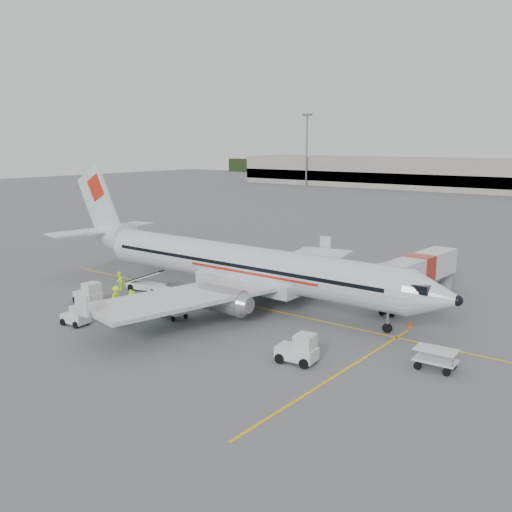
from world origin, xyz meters
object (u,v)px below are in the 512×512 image
object	(u,v)px
tug_fore	(297,348)
belt_loader	(146,277)
tug_aft	(88,293)
jet_bridge	(418,279)
tug_mid	(75,315)
aircraft	(242,238)

from	to	relation	value
tug_fore	belt_loader	bearing A→B (deg)	155.95
tug_aft	belt_loader	bearing A→B (deg)	85.37
jet_bridge	tug_mid	bearing A→B (deg)	-126.62
belt_loader	tug_mid	bearing A→B (deg)	-84.10
aircraft	jet_bridge	size ratio (longest dim) A/B	2.62
jet_bridge	belt_loader	size ratio (longest dim) A/B	3.20
aircraft	jet_bridge	world-z (taller)	aircraft
jet_bridge	aircraft	bearing A→B (deg)	-139.97
tug_fore	tug_aft	xyz separation A→B (m)	(-21.31, 0.15, -0.01)
aircraft	jet_bridge	bearing A→B (deg)	38.10
aircraft	tug_mid	size ratio (longest dim) A/B	19.62
aircraft	tug_fore	world-z (taller)	aircraft
belt_loader	tug_fore	size ratio (longest dim) A/B	1.94
aircraft	jet_bridge	distance (m)	15.40
belt_loader	tug_fore	distance (m)	21.54
aircraft	tug_aft	world-z (taller)	aircraft
tug_mid	belt_loader	bearing A→B (deg)	103.03
jet_bridge	belt_loader	world-z (taller)	jet_bridge
tug_fore	tug_aft	world-z (taller)	tug_fore
tug_aft	tug_fore	bearing A→B (deg)	1.23
belt_loader	aircraft	bearing A→B (deg)	3.02
jet_bridge	tug_mid	size ratio (longest dim) A/B	7.49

